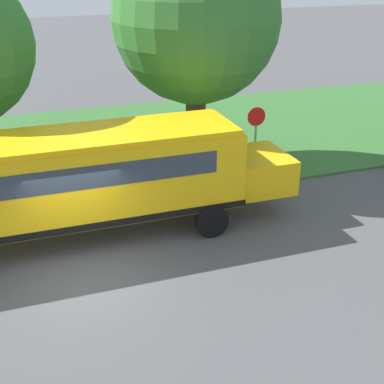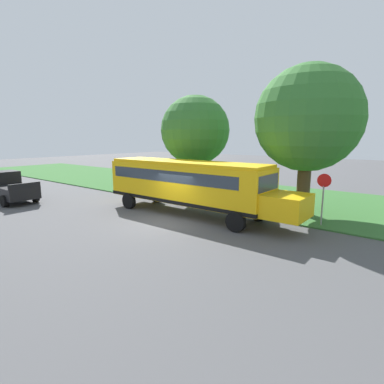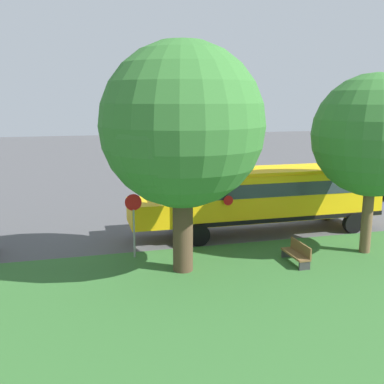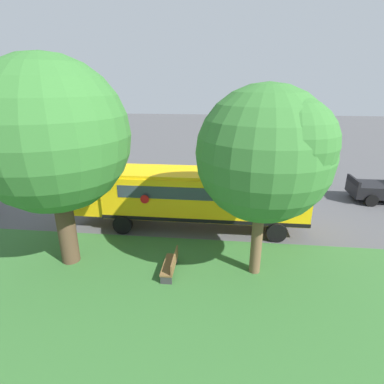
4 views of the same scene
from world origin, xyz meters
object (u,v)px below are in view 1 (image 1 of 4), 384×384
Objects in this scene: oak_tree_roadside_mid at (199,21)px; stop_sign at (256,135)px; school_bus at (67,178)px; park_bench at (76,166)px.

stop_sign is at bearing 35.22° from oak_tree_roadside_mid.
school_bus is 4.53× the size of stop_sign.
school_bus reaches higher than stop_sign.
park_bench is (-2.32, -6.16, -1.26)m from stop_sign.
stop_sign is (2.04, 1.44, -3.73)m from oak_tree_roadside_mid.
school_bus is at bearing -72.21° from stop_sign.
oak_tree_roadside_mid is at bearing 127.86° from school_bus.
oak_tree_roadside_mid is 4.49m from stop_sign.
oak_tree_roadside_mid is 6.87m from park_bench.
school_bus is 1.45× the size of oak_tree_roadside_mid.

